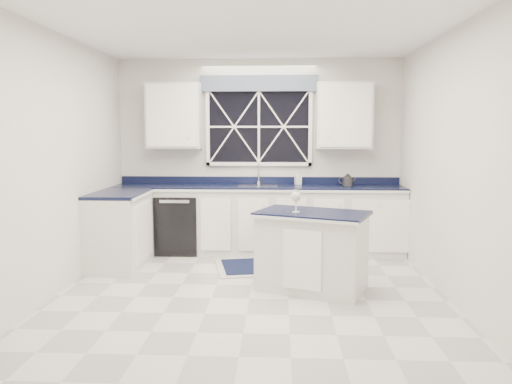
# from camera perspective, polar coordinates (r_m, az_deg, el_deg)

# --- Properties ---
(ground) EXTENTS (4.50, 4.50, 0.00)m
(ground) POSITION_cam_1_polar(r_m,az_deg,el_deg) (5.17, -0.74, -12.08)
(ground) COLOR silver
(ground) RESTS_ON ground
(back_wall) EXTENTS (4.00, 0.10, 2.70)m
(back_wall) POSITION_cam_1_polar(r_m,az_deg,el_deg) (7.14, 0.34, 4.25)
(back_wall) COLOR silver
(back_wall) RESTS_ON ground
(base_cabinets) EXTENTS (3.99, 1.60, 0.90)m
(base_cabinets) POSITION_cam_1_polar(r_m,az_deg,el_deg) (6.81, -2.62, -3.52)
(base_cabinets) COLOR silver
(base_cabinets) RESTS_ON ground
(countertop) EXTENTS (3.98, 0.64, 0.04)m
(countertop) POSITION_cam_1_polar(r_m,az_deg,el_deg) (6.88, 0.23, 0.55)
(countertop) COLOR black
(countertop) RESTS_ON base_cabinets
(dishwasher) EXTENTS (0.60, 0.58, 0.82)m
(dishwasher) POSITION_cam_1_polar(r_m,az_deg,el_deg) (7.09, -8.71, -3.51)
(dishwasher) COLOR black
(dishwasher) RESTS_ON ground
(window) EXTENTS (1.65, 0.09, 1.26)m
(window) POSITION_cam_1_polar(r_m,az_deg,el_deg) (7.09, 0.33, 8.11)
(window) COLOR black
(window) RESTS_ON ground
(upper_cabinets) EXTENTS (3.10, 0.34, 0.90)m
(upper_cabinets) POSITION_cam_1_polar(r_m,az_deg,el_deg) (6.97, 0.28, 8.70)
(upper_cabinets) COLOR silver
(upper_cabinets) RESTS_ON ground
(faucet) EXTENTS (0.05, 0.20, 0.30)m
(faucet) POSITION_cam_1_polar(r_m,az_deg,el_deg) (7.06, 0.30, 2.17)
(faucet) COLOR silver
(faucet) RESTS_ON countertop
(island) EXTENTS (1.30, 1.05, 0.84)m
(island) POSITION_cam_1_polar(r_m,az_deg,el_deg) (5.37, 6.42, -6.68)
(island) COLOR silver
(island) RESTS_ON ground
(rug) EXTENTS (1.61, 1.17, 0.02)m
(rug) POSITION_cam_1_polar(r_m,az_deg,el_deg) (6.34, 2.20, -8.39)
(rug) COLOR #B2B2AD
(rug) RESTS_ON ground
(kettle) EXTENTS (0.23, 0.19, 0.17)m
(kettle) POSITION_cam_1_polar(r_m,az_deg,el_deg) (7.00, 10.42, 1.36)
(kettle) COLOR #303032
(kettle) RESTS_ON countertop
(wine_glass) EXTENTS (0.10, 0.10, 0.23)m
(wine_glass) POSITION_cam_1_polar(r_m,az_deg,el_deg) (5.22, 4.60, -0.56)
(wine_glass) COLOR silver
(wine_glass) RESTS_ON island
(soap_bottle) EXTENTS (0.11, 0.11, 0.19)m
(soap_bottle) POSITION_cam_1_polar(r_m,az_deg,el_deg) (7.07, 4.83, 1.65)
(soap_bottle) COLOR silver
(soap_bottle) RESTS_ON countertop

